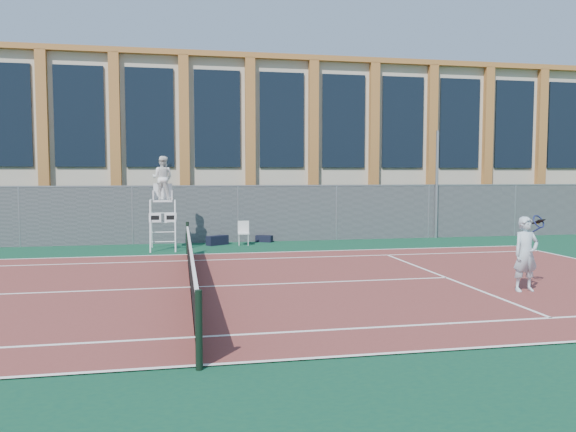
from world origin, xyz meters
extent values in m
plane|color=#233814|center=(0.00, 0.00, 0.00)|extent=(120.00, 120.00, 0.00)
cube|color=#0D3B2B|center=(0.00, 1.00, 0.01)|extent=(36.00, 20.00, 0.01)
cube|color=brown|center=(0.00, 0.00, 0.02)|extent=(23.77, 10.97, 0.02)
cylinder|color=black|center=(0.00, -5.60, 0.55)|extent=(0.10, 0.10, 1.10)
cylinder|color=black|center=(0.00, 5.60, 0.55)|extent=(0.10, 0.10, 1.10)
cube|color=black|center=(0.00, 0.00, 0.46)|extent=(0.03, 11.00, 0.86)
cube|color=white|center=(0.00, 0.00, 0.92)|extent=(0.06, 11.20, 0.07)
cube|color=black|center=(0.00, 10.00, 1.10)|extent=(40.00, 1.40, 2.20)
cube|color=beige|center=(0.00, 18.00, 4.00)|extent=(44.00, 10.00, 8.00)
cube|color=#AB6A31|center=(0.00, 18.00, 8.10)|extent=(45.00, 10.60, 0.25)
cylinder|color=#9EA0A5|center=(10.30, 8.70, 2.24)|extent=(0.12, 0.12, 4.47)
cylinder|color=white|center=(-1.24, 6.53, 0.87)|extent=(0.05, 0.50, 1.82)
cylinder|color=white|center=(-0.40, 6.53, 0.87)|extent=(0.05, 0.50, 1.82)
cylinder|color=white|center=(-1.24, 7.47, 0.87)|extent=(0.05, 0.50, 1.82)
cylinder|color=white|center=(-0.40, 7.47, 0.87)|extent=(0.05, 0.50, 1.82)
cube|color=white|center=(-0.82, 7.00, 1.73)|extent=(0.65, 0.56, 0.06)
cube|color=white|center=(-0.82, 7.26, 2.06)|extent=(0.65, 0.05, 0.56)
cube|color=white|center=(-1.08, 6.63, 1.17)|extent=(0.41, 0.03, 0.32)
cube|color=white|center=(-0.56, 6.63, 1.17)|extent=(0.41, 0.03, 0.32)
imported|color=white|center=(-0.82, 7.05, 2.53)|extent=(0.89, 0.78, 1.54)
cube|color=silver|center=(2.10, 7.76, 0.45)|extent=(0.46, 0.46, 0.04)
cube|color=silver|center=(2.11, 7.95, 0.69)|extent=(0.42, 0.08, 0.45)
cylinder|color=silver|center=(1.91, 7.60, 0.22)|extent=(0.03, 0.03, 0.42)
cylinder|color=silver|center=(2.25, 7.57, 0.22)|extent=(0.03, 0.03, 0.42)
cylinder|color=silver|center=(1.94, 7.94, 0.22)|extent=(0.03, 0.03, 0.42)
cylinder|color=silver|center=(2.28, 7.91, 0.22)|extent=(0.03, 0.03, 0.42)
cube|color=black|center=(1.13, 8.00, 0.19)|extent=(0.88, 0.72, 0.35)
cube|color=black|center=(3.00, 8.60, 0.14)|extent=(0.70, 0.56, 0.26)
imported|color=silver|center=(7.36, -1.88, 0.87)|extent=(0.64, 0.44, 1.68)
torus|color=#141B4B|center=(7.81, -1.65, 1.57)|extent=(0.38, 0.30, 0.30)
sphere|color=#CCE533|center=(7.91, -1.47, 1.52)|extent=(0.07, 0.07, 0.07)
camera|label=1|loc=(-0.22, -13.09, 2.63)|focal=35.00mm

